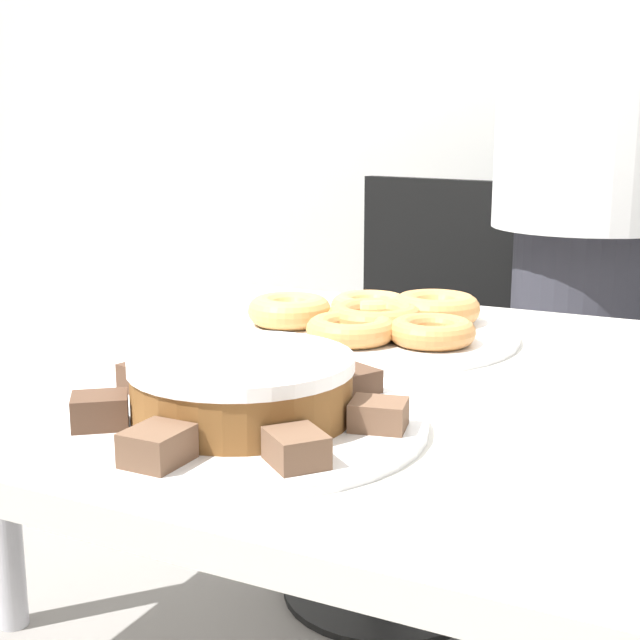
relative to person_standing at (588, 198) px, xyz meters
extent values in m
cube|color=silver|center=(-0.08, -0.82, -0.15)|extent=(1.98, 0.81, 0.03)
cylinder|color=silver|center=(-1.01, -0.48, -0.52)|extent=(0.06, 0.06, 0.71)
cylinder|color=#383842|center=(0.00, 0.00, -0.46)|extent=(0.26, 0.26, 0.82)
cylinder|color=white|center=(0.00, 0.00, 0.27)|extent=(0.34, 0.34, 0.65)
cylinder|color=black|center=(-0.38, -0.02, -0.87)|extent=(0.44, 0.44, 0.01)
cylinder|color=#262626|center=(-0.38, -0.02, -0.65)|extent=(0.06, 0.06, 0.41)
cube|color=black|center=(-0.38, -0.02, -0.43)|extent=(0.52, 0.52, 0.04)
cube|color=black|center=(-0.34, 0.18, -0.20)|extent=(0.39, 0.11, 0.42)
cylinder|color=white|center=(-0.10, -1.04, -0.13)|extent=(0.33, 0.33, 0.01)
cylinder|color=white|center=(-0.13, -0.67, -0.13)|extent=(0.36, 0.36, 0.01)
cylinder|color=brown|center=(-0.10, -1.04, -0.10)|extent=(0.19, 0.19, 0.04)
cylinder|color=white|center=(-0.10, -1.04, -0.07)|extent=(0.20, 0.20, 0.01)
cube|color=brown|center=(0.02, -1.01, -0.11)|extent=(0.05, 0.05, 0.02)
cube|color=#513828|center=(-0.05, -0.93, -0.11)|extent=(0.06, 0.06, 0.02)
cube|color=#513828|center=(-0.15, -0.93, -0.11)|extent=(0.07, 0.08, 0.02)
cube|color=#513828|center=(-0.22, -1.01, -0.11)|extent=(0.06, 0.06, 0.03)
cube|color=#513828|center=(-0.20, -1.11, -0.11)|extent=(0.06, 0.06, 0.03)
cube|color=brown|center=(-0.10, -1.16, -0.11)|extent=(0.04, 0.05, 0.03)
cube|color=brown|center=(-0.01, -1.11, -0.11)|extent=(0.06, 0.06, 0.03)
torus|color=#C68447|center=(-0.13, -0.67, -0.11)|extent=(0.12, 0.12, 0.03)
torus|color=tan|center=(-0.17, -0.61, -0.11)|extent=(0.10, 0.10, 0.03)
torus|color=tan|center=(-0.24, -0.69, -0.10)|extent=(0.11, 0.11, 0.04)
torus|color=#D18E4C|center=(-0.13, -0.74, -0.11)|extent=(0.11, 0.11, 0.03)
torus|color=#C68447|center=(-0.04, -0.71, -0.11)|extent=(0.10, 0.10, 0.03)
torus|color=#D18E4C|center=(-0.07, -0.60, -0.10)|extent=(0.11, 0.11, 0.04)
camera|label=1|loc=(0.29, -1.67, 0.13)|focal=50.00mm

